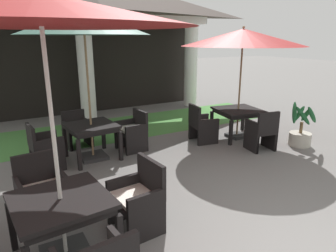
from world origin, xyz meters
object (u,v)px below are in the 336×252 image
patio_chair_mid_right_south (262,132)px  patio_chair_mid_right_west (202,125)px  patio_table_near_foreground (91,129)px  patio_umbrella_far_back (40,11)px  potted_palm_right_edge (301,133)px  patio_table_far_back (61,206)px  terracotta_urn (54,148)px  patio_chair_near_foreground_west (45,148)px  patio_umbrella_mid_right (243,38)px  patio_chair_near_foreground_north (77,130)px  patio_umbrella_near_foreground (84,24)px  patio_chair_near_foreground_east (132,132)px  patio_table_mid_right (238,113)px  patio_chair_far_back_north (42,191)px  patio_chair_far_back_east (138,199)px

patio_chair_mid_right_south → patio_chair_mid_right_west: patio_chair_mid_right_south is taller
patio_table_near_foreground → patio_umbrella_far_back: size_ratio=0.34×
potted_palm_right_edge → patio_table_far_back: bearing=-168.2°
potted_palm_right_edge → terracotta_urn: size_ratio=2.14×
patio_chair_near_foreground_west → patio_table_far_back: 2.72m
patio_chair_mid_right_south → patio_table_far_back: (-4.56, -1.40, 0.22)m
patio_chair_mid_right_west → patio_table_far_back: (-3.76, -2.54, 0.24)m
patio_umbrella_mid_right → patio_table_near_foreground: bearing=173.5°
patio_chair_near_foreground_north → terracotta_urn: patio_chair_near_foreground_north is taller
patio_umbrella_near_foreground → patio_chair_near_foreground_east: size_ratio=3.40×
patio_table_mid_right → potted_palm_right_edge: 1.51m
patio_chair_far_back_north → potted_palm_right_edge: potted_palm_right_edge is taller
patio_umbrella_far_back → patio_chair_far_back_north: (-0.09, 0.96, -2.25)m
patio_chair_near_foreground_west → patio_umbrella_far_back: 3.52m
patio_chair_far_back_north → potted_palm_right_edge: size_ratio=0.89×
patio_table_near_foreground → patio_chair_near_foreground_west: 0.96m
patio_chair_near_foreground_east → patio_chair_far_back_east: patio_chair_far_back_east is taller
patio_chair_near_foreground_north → patio_umbrella_mid_right: 4.40m
patio_umbrella_far_back → patio_table_far_back: bearing=135.0°
patio_chair_near_foreground_west → patio_chair_far_back_east: 2.72m
patio_chair_mid_right_west → patio_umbrella_far_back: patio_umbrella_far_back is taller
patio_chair_near_foreground_east → patio_table_far_back: patio_chair_near_foreground_east is taller
patio_table_mid_right → patio_chair_mid_right_west: patio_chair_mid_right_west is taller
patio_umbrella_near_foreground → patio_chair_mid_right_west: bearing=-5.2°
patio_chair_near_foreground_east → patio_umbrella_far_back: patio_umbrella_far_back is taller
patio_umbrella_near_foreground → patio_chair_mid_right_south: size_ratio=3.28×
patio_umbrella_mid_right → patio_chair_mid_right_south: size_ratio=3.19×
patio_chair_near_foreground_west → patio_table_mid_right: bearing=81.0°
patio_table_near_foreground → patio_chair_mid_right_south: patio_chair_mid_right_south is taller
patio_table_mid_right → patio_umbrella_far_back: size_ratio=0.40×
patio_umbrella_mid_right → potted_palm_right_edge: 2.58m
patio_umbrella_near_foreground → patio_chair_mid_right_south: 4.32m
patio_chair_near_foreground_west → patio_chair_near_foreground_east: bearing=90.0°
patio_umbrella_mid_right → patio_chair_mid_right_south: 2.23m
patio_chair_near_foreground_north → patio_table_far_back: patio_chair_near_foreground_north is taller
patio_chair_mid_right_south → potted_palm_right_edge: bearing=-3.7°
patio_chair_near_foreground_east → terracotta_urn: (-1.62, 0.36, -0.21)m
patio_chair_mid_right_south → terracotta_urn: patio_chair_mid_right_south is taller
patio_chair_near_foreground_west → potted_palm_right_edge: size_ratio=0.88×
patio_umbrella_mid_right → patio_chair_far_back_east: (-3.77, -2.29, -2.00)m
patio_umbrella_near_foreground → patio_table_mid_right: 4.14m
patio_umbrella_mid_right → patio_chair_mid_right_west: (-0.98, 0.17, -2.01)m
patio_table_near_foreground → terracotta_urn: size_ratio=2.11×
patio_chair_far_back_north → patio_umbrella_near_foreground: bearing=-129.4°
terracotta_urn → patio_chair_near_foreground_west: bearing=-115.7°
patio_chair_mid_right_south → patio_chair_far_back_east: (-3.60, -1.31, -0.00)m
patio_table_near_foreground → patio_chair_near_foreground_north: size_ratio=1.24×
patio_table_near_foreground → potted_palm_right_edge: 4.71m
patio_umbrella_near_foreground → terracotta_urn: size_ratio=6.25×
patio_umbrella_mid_right → patio_chair_far_back_north: 5.41m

